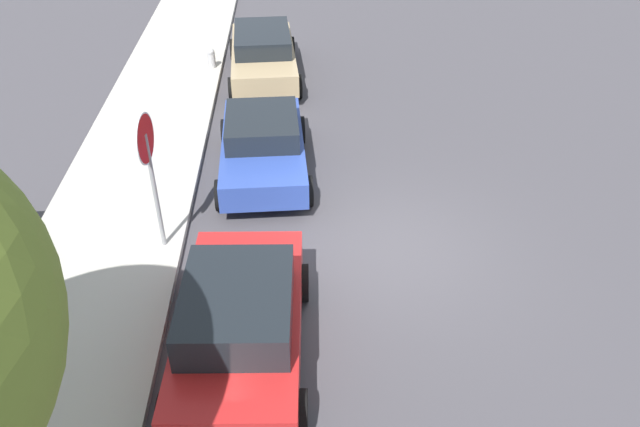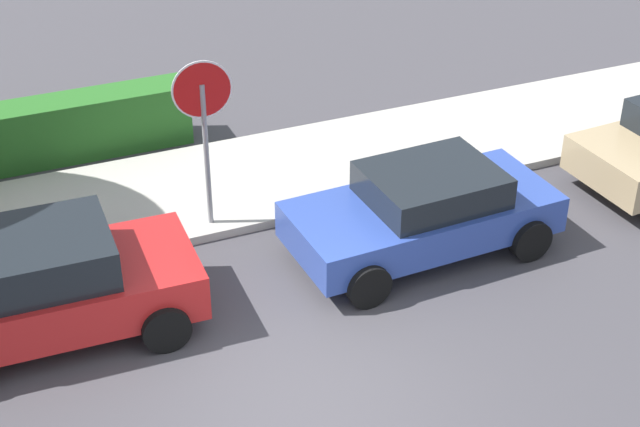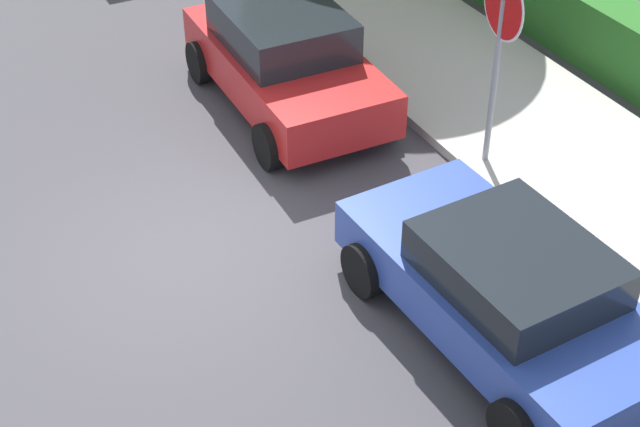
% 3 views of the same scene
% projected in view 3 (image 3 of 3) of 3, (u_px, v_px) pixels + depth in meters
% --- Properties ---
extents(ground_plane, '(60.00, 60.00, 0.00)m').
position_uv_depth(ground_plane, '(190.00, 255.00, 11.66)').
color(ground_plane, '#423F44').
extents(sidewalk_curb, '(32.00, 2.87, 0.14)m').
position_uv_depth(sidewalk_curb, '(544.00, 137.00, 13.61)').
color(sidewalk_curb, '#B2ADA3').
rests_on(sidewalk_curb, ground_plane).
extents(stop_sign, '(0.88, 0.11, 2.79)m').
position_uv_depth(stop_sign, '(500.00, 36.00, 11.96)').
color(stop_sign, gray).
rests_on(stop_sign, ground_plane).
extents(parked_car_red, '(3.86, 2.07, 1.50)m').
position_uv_depth(parked_car_red, '(286.00, 59.00, 13.96)').
color(parked_car_red, red).
rests_on(parked_car_red, ground_plane).
extents(parked_car_blue, '(3.98, 2.08, 1.32)m').
position_uv_depth(parked_car_blue, '(506.00, 289.00, 10.15)').
color(parked_car_blue, '#2D479E').
rests_on(parked_car_blue, ground_plane).
extents(front_yard_hedge, '(5.51, 0.75, 1.08)m').
position_uv_depth(front_yard_hedge, '(576.00, 17.00, 15.56)').
color(front_yard_hedge, '#286623').
rests_on(front_yard_hedge, ground_plane).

